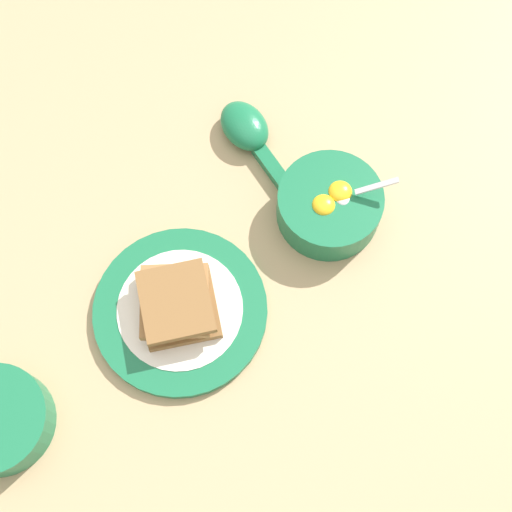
# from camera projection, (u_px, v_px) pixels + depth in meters

# --- Properties ---
(ground_plane) EXTENTS (3.00, 3.00, 0.00)m
(ground_plane) POSITION_uv_depth(u_px,v_px,m) (164.00, 244.00, 0.91)
(ground_plane) COLOR tan
(egg_bowl) EXTENTS (0.13, 0.15, 0.08)m
(egg_bowl) POSITION_uv_depth(u_px,v_px,m) (330.00, 205.00, 0.90)
(egg_bowl) COLOR #196B42
(egg_bowl) RESTS_ON ground_plane
(toast_plate) EXTENTS (0.21, 0.21, 0.01)m
(toast_plate) POSITION_uv_depth(u_px,v_px,m) (180.00, 310.00, 0.87)
(toast_plate) COLOR #196B42
(toast_plate) RESTS_ON ground_plane
(toast_sandwich) EXTENTS (0.10, 0.10, 0.04)m
(toast_sandwich) POSITION_uv_depth(u_px,v_px,m) (177.00, 304.00, 0.85)
(toast_sandwich) COLOR brown
(toast_sandwich) RESTS_ON toast_plate
(soup_spoon) EXTENTS (0.15, 0.10, 0.04)m
(soup_spoon) POSITION_uv_depth(u_px,v_px,m) (248.00, 131.00, 0.95)
(soup_spoon) COLOR #196B42
(soup_spoon) RESTS_ON ground_plane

